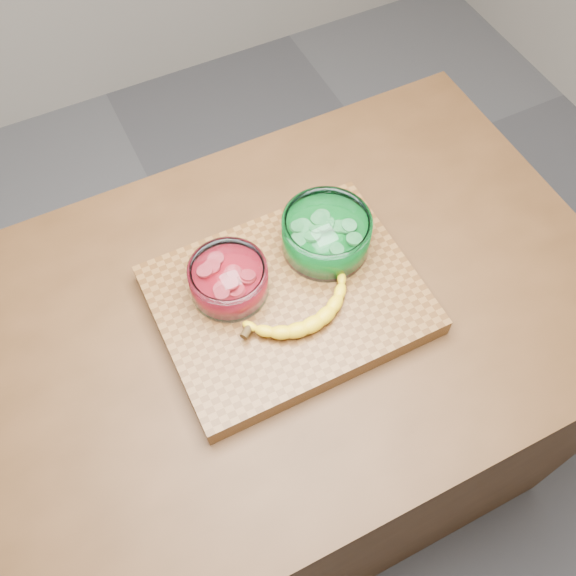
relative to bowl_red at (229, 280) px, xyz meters
name	(u,v)px	position (x,y,z in m)	size (l,w,h in m)	color
ground	(288,456)	(0.09, -0.05, -0.97)	(3.50, 3.50, 0.00)	#5B5B60
counter	(288,400)	(0.09, -0.05, -0.52)	(1.20, 0.80, 0.90)	#482B15
cutting_board	(288,300)	(0.09, -0.05, -0.05)	(0.45, 0.35, 0.04)	brown
bowl_red	(229,280)	(0.00, 0.00, 0.00)	(0.14, 0.14, 0.06)	white
bowl_green	(326,234)	(0.19, 0.01, 0.00)	(0.16, 0.16, 0.07)	white
banana	(303,312)	(0.09, -0.10, -0.02)	(0.23, 0.11, 0.03)	yellow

